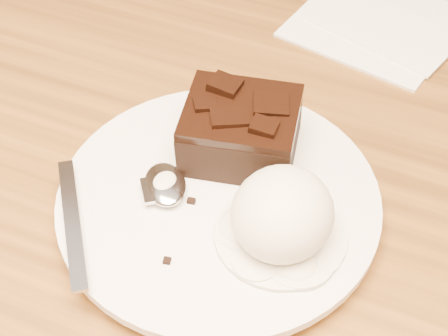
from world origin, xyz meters
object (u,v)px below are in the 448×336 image
at_px(plate, 219,205).
at_px(ice_cream_scoop, 282,214).
at_px(brownie, 241,133).
at_px(napkin, 376,22).
at_px(spoon, 165,186).

distance_m(plate, ice_cream_scoop, 0.07).
bearing_deg(brownie, ice_cream_scoop, -48.92).
xyz_separation_m(brownie, napkin, (0.05, 0.23, -0.04)).
height_order(spoon, napkin, spoon).
bearing_deg(ice_cream_scoop, plate, 162.92).
height_order(plate, spoon, spoon).
distance_m(plate, brownie, 0.06).
xyz_separation_m(plate, ice_cream_scoop, (0.05, -0.02, 0.03)).
bearing_deg(napkin, brownie, -102.36).
xyz_separation_m(brownie, ice_cream_scoop, (0.06, -0.07, 0.01)).
relative_size(brownie, napkin, 0.57).
distance_m(brownie, ice_cream_scoop, 0.09).
relative_size(plate, spoon, 1.37).
relative_size(ice_cream_scoop, spoon, 0.43).
height_order(brownie, ice_cream_scoop, ice_cream_scoop).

